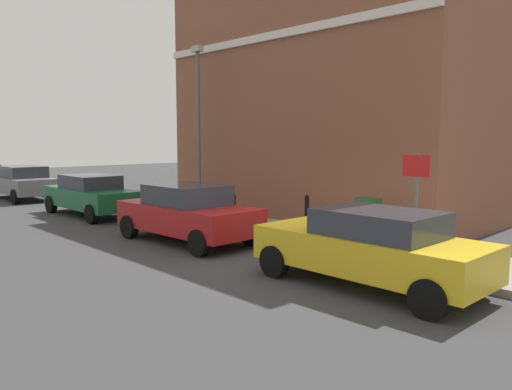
{
  "coord_description": "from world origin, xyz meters",
  "views": [
    {
      "loc": [
        -8.33,
        -7.86,
        2.76
      ],
      "look_at": [
        1.14,
        2.21,
        1.2
      ],
      "focal_mm": 35.55,
      "sensor_mm": 36.0,
      "label": 1
    }
  ],
  "objects": [
    {
      "name": "ground",
      "position": [
        0.0,
        0.0,
        0.0
      ],
      "size": [
        80.0,
        80.0,
        0.0
      ],
      "primitive_type": "plane",
      "color": "#38383A"
    },
    {
      "name": "lamppost",
      "position": [
        2.3,
        6.34,
        3.3
      ],
      "size": [
        0.2,
        0.44,
        5.72
      ],
      "color": "#59595B",
      "rests_on": "sidewalk"
    },
    {
      "name": "corner_building",
      "position": [
        6.53,
        3.48,
        4.37
      ],
      "size": [
        6.76,
        10.96,
        8.74
      ],
      "color": "brown",
      "rests_on": "ground"
    },
    {
      "name": "street_sign",
      "position": [
        1.02,
        -2.65,
        1.66
      ],
      "size": [
        0.08,
        0.6,
        2.3
      ],
      "color": "#59595B",
      "rests_on": "sidewalk"
    },
    {
      "name": "utility_cabinet",
      "position": [
        2.13,
        -0.76,
        0.68
      ],
      "size": [
        0.46,
        0.61,
        1.15
      ],
      "color": "#1E4C28",
      "rests_on": "sidewalk"
    },
    {
      "name": "car_grey",
      "position": [
        -0.43,
        15.9,
        0.79
      ],
      "size": [
        1.88,
        4.28,
        1.51
      ],
      "rotation": [
        0.0,
        0.0,
        1.57
      ],
      "color": "slate",
      "rests_on": "ground"
    },
    {
      "name": "sidewalk",
      "position": [
        1.92,
        6.0,
        0.07
      ],
      "size": [
        2.56,
        30.0,
        0.15
      ],
      "primitive_type": "cube",
      "color": "gray",
      "rests_on": "ground"
    },
    {
      "name": "car_green",
      "position": [
        -0.34,
        9.21,
        0.76
      ],
      "size": [
        1.79,
        4.44,
        1.45
      ],
      "rotation": [
        0.0,
        0.0,
        1.57
      ],
      "color": "#195933",
      "rests_on": "ground"
    },
    {
      "name": "bollard_near_cabinet",
      "position": [
        2.23,
        1.31,
        0.7
      ],
      "size": [
        0.14,
        0.14,
        1.04
      ],
      "color": "black",
      "rests_on": "sidewalk"
    },
    {
      "name": "bollard_far_kerb",
      "position": [
        0.89,
        2.86,
        0.7
      ],
      "size": [
        0.14,
        0.14,
        1.04
      ],
      "color": "black",
      "rests_on": "sidewalk"
    },
    {
      "name": "car_yellow",
      "position": [
        -0.48,
        -2.61,
        0.76
      ],
      "size": [
        1.87,
        4.4,
        1.46
      ],
      "rotation": [
        0.0,
        0.0,
        1.58
      ],
      "color": "gold",
      "rests_on": "ground"
    },
    {
      "name": "car_red",
      "position": [
        -0.54,
        3.08,
        0.79
      ],
      "size": [
        2.01,
        4.24,
        1.53
      ],
      "rotation": [
        0.0,
        0.0,
        1.6
      ],
      "color": "maroon",
      "rests_on": "ground"
    }
  ]
}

